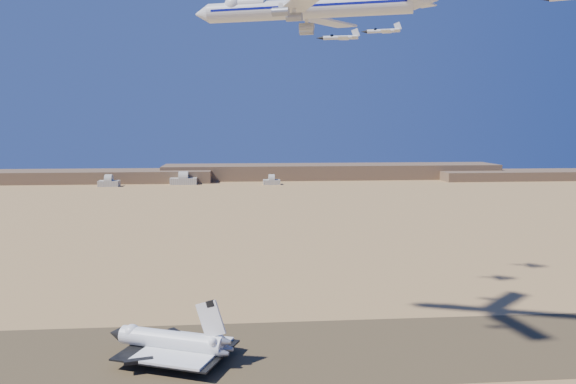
{
  "coord_description": "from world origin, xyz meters",
  "views": [
    {
      "loc": [
        2.94,
        -160.02,
        67.13
      ],
      "look_at": [
        17.72,
        8.0,
        47.03
      ],
      "focal_mm": 35.0,
      "sensor_mm": 36.0,
      "label": 1
    }
  ],
  "objects": [
    {
      "name": "ridgeline",
      "position": [
        65.32,
        527.31,
        7.63
      ],
      "size": [
        960.0,
        90.0,
        18.0
      ],
      "color": "brown",
      "rests_on": "ground"
    },
    {
      "name": "chase_jet_e",
      "position": [
        61.66,
        69.27,
        105.23
      ],
      "size": [
        16.1,
        9.47,
        4.12
      ],
      "rotation": [
        0.0,
        0.0,
        -0.34
      ],
      "color": "silver"
    },
    {
      "name": "shuttle",
      "position": [
        -17.14,
        -2.98,
        5.13
      ],
      "size": [
        39.24,
        32.68,
        19.08
      ],
      "rotation": [
        0.0,
        0.0,
        -0.38
      ],
      "color": "white",
      "rests_on": "runway"
    },
    {
      "name": "crew_a",
      "position": [
        -13.87,
        -10.58,
        0.95
      ],
      "size": [
        0.6,
        0.74,
        1.77
      ],
      "primitive_type": "imported",
      "rotation": [
        0.0,
        0.0,
        1.26
      ],
      "color": "#C66A0B",
      "rests_on": "runway"
    },
    {
      "name": "crew_c",
      "position": [
        -11.97,
        -9.69,
        0.94
      ],
      "size": [
        1.15,
        0.9,
        1.75
      ],
      "primitive_type": "imported",
      "rotation": [
        0.0,
        0.0,
        2.72
      ],
      "color": "#C66A0B",
      "rests_on": "runway"
    },
    {
      "name": "crew_b",
      "position": [
        -10.99,
        -10.53,
        1.01
      ],
      "size": [
        1.05,
        1.02,
        1.91
      ],
      "primitive_type": "imported",
      "rotation": [
        0.0,
        0.0,
        2.41
      ],
      "color": "#C66A0B",
      "rests_on": "runway"
    },
    {
      "name": "carrier_747",
      "position": [
        20.99,
        6.8,
        100.69
      ],
      "size": [
        70.86,
        52.44,
        17.86
      ],
      "rotation": [
        0.0,
        0.0,
        -0.34
      ],
      "color": "silver"
    },
    {
      "name": "runway",
      "position": [
        0.0,
        0.0,
        0.03
      ],
      "size": [
        600.0,
        50.0,
        0.06
      ],
      "primitive_type": "cube",
      "color": "brown",
      "rests_on": "ground"
    },
    {
      "name": "ground",
      "position": [
        0.0,
        0.0,
        0.0
      ],
      "size": [
        1200.0,
        1200.0,
        0.0
      ],
      "primitive_type": "plane",
      "color": "tan",
      "rests_on": "ground"
    },
    {
      "name": "hangars",
      "position": [
        -64.0,
        478.43,
        4.83
      ],
      "size": [
        200.5,
        29.5,
        30.0
      ],
      "color": "#B9B5A4",
      "rests_on": "ground"
    },
    {
      "name": "chase_jet_d",
      "position": [
        40.67,
        50.67,
        99.5
      ],
      "size": [
        15.96,
        9.17,
        4.04
      ],
      "rotation": [
        0.0,
        0.0,
        -0.24
      ],
      "color": "silver"
    }
  ]
}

